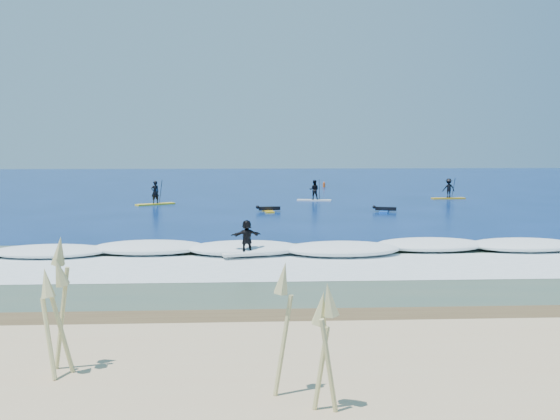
{
  "coord_description": "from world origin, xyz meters",
  "views": [
    {
      "loc": [
        -2.85,
        -35.69,
        4.55
      ],
      "look_at": [
        -0.95,
        1.49,
        0.6
      ],
      "focal_mm": 40.0,
      "sensor_mm": 36.0,
      "label": 1
    }
  ],
  "objects": [
    {
      "name": "ground",
      "position": [
        0.0,
        0.0,
        0.0
      ],
      "size": [
        160.0,
        160.0,
        0.0
      ],
      "primitive_type": "plane",
      "color": "#031B4A",
      "rests_on": "ground"
    },
    {
      "name": "wet_sand_strip",
      "position": [
        0.0,
        -21.5,
        0.0
      ],
      "size": [
        90.0,
        5.0,
        0.08
      ],
      "primitive_type": "cube",
      "color": "#4E3B24",
      "rests_on": "ground"
    },
    {
      "name": "shallow_water",
      "position": [
        0.0,
        -14.0,
        0.01
      ],
      "size": [
        90.0,
        13.0,
        0.01
      ],
      "primitive_type": "cube",
      "color": "#3D5345",
      "rests_on": "ground"
    },
    {
      "name": "breaking_wave",
      "position": [
        0.0,
        -10.0,
        0.0
      ],
      "size": [
        40.0,
        6.0,
        0.3
      ],
      "primitive_type": "cube",
      "color": "white",
      "rests_on": "ground"
    },
    {
      "name": "whitewater",
      "position": [
        0.0,
        -13.0,
        0.0
      ],
      "size": [
        34.0,
        5.0,
        0.02
      ],
      "primitive_type": "cube",
      "color": "silver",
      "rests_on": "ground"
    },
    {
      "name": "dune_grass",
      "position": [
        0.0,
        -27.0,
        1.85
      ],
      "size": [
        40.0,
        4.0,
        1.7
      ],
      "primitive_type": null,
      "color": "tan",
      "rests_on": "dune"
    },
    {
      "name": "sup_paddler_left",
      "position": [
        -9.84,
        11.37,
        0.65
      ],
      "size": [
        2.89,
        2.19,
        2.07
      ],
      "rotation": [
        0.0,
        0.0,
        0.56
      ],
      "color": "yellow",
      "rests_on": "ground"
    },
    {
      "name": "sup_paddler_center",
      "position": [
        2.45,
        14.03,
        0.72
      ],
      "size": [
        2.81,
        1.17,
        1.92
      ],
      "rotation": [
        0.0,
        0.0,
        -0.18
      ],
      "color": "white",
      "rests_on": "ground"
    },
    {
      "name": "sup_paddler_right",
      "position": [
        13.81,
        15.23,
        0.76
      ],
      "size": [
        2.84,
        0.98,
        1.95
      ],
      "rotation": [
        0.0,
        0.0,
        0.1
      ],
      "color": "gold",
      "rests_on": "ground"
    },
    {
      "name": "prone_paddler_near",
      "position": [
        -1.51,
        6.16,
        0.15
      ],
      "size": [
        1.66,
        2.14,
        0.44
      ],
      "rotation": [
        0.0,
        0.0,
        1.7
      ],
      "color": "yellow",
      "rests_on": "ground"
    },
    {
      "name": "prone_paddler_far",
      "position": [
        6.32,
        5.6,
        0.14
      ],
      "size": [
        1.58,
        2.08,
        0.42
      ],
      "rotation": [
        0.0,
        0.0,
        1.27
      ],
      "color": "blue",
      "rests_on": "ground"
    },
    {
      "name": "wave_surfer",
      "position": [
        -2.92,
        -11.19,
        0.8
      ],
      "size": [
        2.03,
        1.04,
        1.42
      ],
      "rotation": [
        0.0,
        0.0,
        0.27
      ],
      "color": "silver",
      "rests_on": "breaking_wave"
    },
    {
      "name": "marker_buoy",
      "position": [
        5.19,
        29.93,
        0.28
      ],
      "size": [
        0.26,
        0.26,
        0.63
      ],
      "rotation": [
        0.0,
        0.0,
        -0.14
      ],
      "color": "#D24C12",
      "rests_on": "ground"
    }
  ]
}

